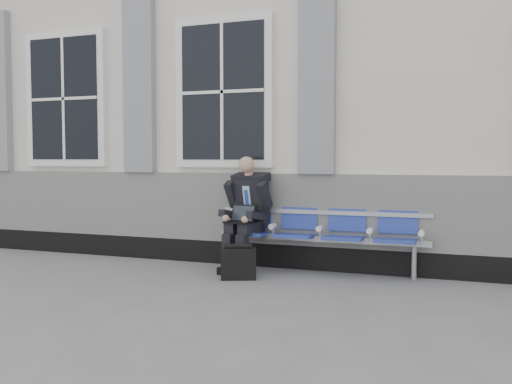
% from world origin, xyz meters
% --- Properties ---
extents(ground, '(70.00, 70.00, 0.00)m').
position_xyz_m(ground, '(0.00, 0.00, 0.00)').
color(ground, slate).
rests_on(ground, ground).
extents(station_building, '(14.40, 4.40, 4.49)m').
position_xyz_m(station_building, '(-0.02, 3.47, 2.22)').
color(station_building, silver).
rests_on(station_building, ground).
extents(bench, '(2.60, 0.47, 0.91)m').
position_xyz_m(bench, '(1.69, 1.32, 0.55)').
color(bench, '#9EA0A3').
rests_on(bench, ground).
extents(businessman, '(0.60, 0.80, 1.42)m').
position_xyz_m(businessman, '(0.77, 1.19, 0.77)').
color(businessman, black).
rests_on(businessman, ground).
extents(briefcase, '(0.44, 0.31, 0.41)m').
position_xyz_m(briefcase, '(0.89, 0.62, 0.19)').
color(briefcase, black).
rests_on(briefcase, ground).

